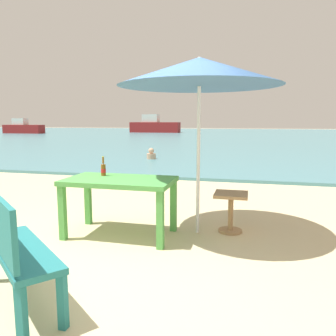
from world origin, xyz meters
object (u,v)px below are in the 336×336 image
picnic_table_green (120,187)px  boat_sailboat (23,128)px  beer_bottle_amber (103,169)px  boat_fishing_trawler (154,126)px  swimmer_person (151,155)px  patio_umbrella (199,72)px  bench_teal_center (11,242)px  side_table_wood (231,207)px

picnic_table_green → boat_sailboat: (-22.97, 28.12, 0.03)m
beer_bottle_amber → boat_fishing_trawler: bearing=105.3°
picnic_table_green → swimmer_person: picnic_table_green is taller
picnic_table_green → patio_umbrella: (0.97, 0.35, 1.47)m
picnic_table_green → patio_umbrella: size_ratio=0.61×
beer_bottle_amber → bench_teal_center: bearing=-87.1°
picnic_table_green → beer_bottle_amber: 0.40m
side_table_wood → swimmer_person: side_table_wood is taller
side_table_wood → swimmer_person: size_ratio=1.32×
beer_bottle_amber → boat_fishing_trawler: boat_fishing_trawler is taller
beer_bottle_amber → boat_sailboat: size_ratio=0.06×
beer_bottle_amber → boat_sailboat: boat_sailboat is taller
boat_sailboat → beer_bottle_amber: bearing=-51.0°
beer_bottle_amber → side_table_wood: beer_bottle_amber is taller
picnic_table_green → swimmer_person: size_ratio=3.41×
picnic_table_green → boat_fishing_trawler: bearing=105.7°
swimmer_person → boat_fishing_trawler: boat_fishing_trawler is taller
beer_bottle_amber → patio_umbrella: size_ratio=0.12×
patio_umbrella → bench_teal_center: (-1.17, -2.14, -1.58)m
picnic_table_green → beer_bottle_amber: (-0.30, 0.16, 0.20)m
patio_umbrella → bench_teal_center: bearing=-118.7°
beer_bottle_amber → side_table_wood: 1.80m
side_table_wood → bench_teal_center: bench_teal_center is taller
picnic_table_green → boat_sailboat: 36.31m
patio_umbrella → boat_fishing_trawler: patio_umbrella is taller
beer_bottle_amber → side_table_wood: size_ratio=0.49×
bench_teal_center → swimmer_person: size_ratio=2.82×
picnic_table_green → side_table_wood: bearing=18.9°
swimmer_person → beer_bottle_amber: bearing=-77.8°
bench_teal_center → boat_sailboat: boat_sailboat is taller
boat_sailboat → boat_fishing_trawler: 14.69m
side_table_wood → boat_fishing_trawler: 35.48m
side_table_wood → bench_teal_center: (-1.60, -2.27, 0.19)m
picnic_table_green → swimmer_person: (-1.97, 7.87, -0.41)m
patio_umbrella → boat_fishing_trawler: 35.49m
patio_umbrella → side_table_wood: 1.82m
boat_sailboat → picnic_table_green: bearing=-50.8°
beer_bottle_amber → swimmer_person: bearing=102.2°
bench_teal_center → boat_fishing_trawler: (-9.40, 36.00, 0.30)m
beer_bottle_amber → picnic_table_green: bearing=-28.4°
side_table_wood → swimmer_person: 8.12m
patio_umbrella → swimmer_person: bearing=111.4°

